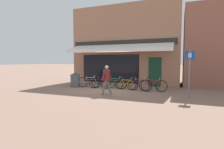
% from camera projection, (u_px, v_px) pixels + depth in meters
% --- Properties ---
extents(ground_plane, '(160.00, 160.00, 0.00)m').
position_uv_depth(ground_plane, '(107.00, 90.00, 11.27)').
color(ground_plane, '#846656').
extents(shop_front, '(8.55, 4.62, 6.19)m').
position_uv_depth(shop_front, '(127.00, 46.00, 14.73)').
color(shop_front, '#9E7056').
rests_on(shop_front, ground_plane).
extents(bike_rack_rail, '(5.01, 0.04, 0.57)m').
position_uv_depth(bike_rack_rail, '(120.00, 82.00, 11.46)').
color(bike_rack_rail, '#47494F').
rests_on(bike_rack_rail, ground_plane).
extents(bicycle_silver, '(1.72, 0.52, 0.86)m').
position_uv_depth(bicycle_silver, '(89.00, 82.00, 12.17)').
color(bicycle_silver, black).
rests_on(bicycle_silver, ground_plane).
extents(bicycle_black, '(1.65, 0.88, 0.83)m').
position_uv_depth(bicycle_black, '(102.00, 83.00, 11.86)').
color(bicycle_black, black).
rests_on(bicycle_black, ground_plane).
extents(bicycle_green, '(1.77, 0.52, 0.83)m').
position_uv_depth(bicycle_green, '(113.00, 83.00, 11.54)').
color(bicycle_green, black).
rests_on(bicycle_green, ground_plane).
extents(bicycle_orange, '(1.71, 0.61, 0.81)m').
position_uv_depth(bicycle_orange, '(126.00, 84.00, 11.23)').
color(bicycle_orange, black).
rests_on(bicycle_orange, ground_plane).
extents(bicycle_purple, '(1.71, 0.52, 0.87)m').
position_uv_depth(bicycle_purple, '(139.00, 85.00, 10.77)').
color(bicycle_purple, black).
rests_on(bicycle_purple, ground_plane).
extents(bicycle_red, '(1.71, 0.52, 0.85)m').
position_uv_depth(bicycle_red, '(153.00, 85.00, 10.54)').
color(bicycle_red, black).
rests_on(bicycle_red, ground_plane).
extents(pedestrian_adult, '(0.55, 0.62, 1.61)m').
position_uv_depth(pedestrian_adult, '(107.00, 77.00, 9.57)').
color(pedestrian_adult, slate).
rests_on(pedestrian_adult, ground_plane).
extents(litter_bin, '(0.64, 0.64, 1.01)m').
position_uv_depth(litter_bin, '(75.00, 80.00, 12.36)').
color(litter_bin, '#515459').
rests_on(litter_bin, ground_plane).
extents(parking_sign, '(0.44, 0.07, 2.40)m').
position_uv_depth(parking_sign, '(189.00, 69.00, 8.52)').
color(parking_sign, slate).
rests_on(parking_sign, ground_plane).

